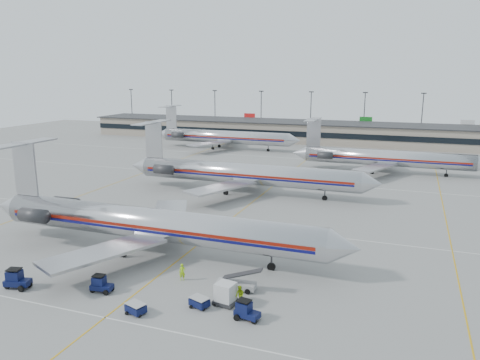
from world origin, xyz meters
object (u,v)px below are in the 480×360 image
at_px(jet_foreground, 148,223).
at_px(belt_loader, 237,283).
at_px(jet_second_row, 241,173).
at_px(uld_container, 226,294).
at_px(tug_center, 101,284).

xyz_separation_m(jet_foreground, belt_loader, (13.55, -5.80, -3.00)).
xyz_separation_m(jet_second_row, uld_container, (13.12, -40.21, -2.53)).
bearing_deg(jet_foreground, jet_second_row, 89.03).
height_order(uld_container, belt_loader, belt_loader).
height_order(tug_center, belt_loader, belt_loader).
bearing_deg(jet_second_row, belt_loader, -70.58).
relative_size(jet_second_row, belt_loader, 10.02).
bearing_deg(uld_container, belt_loader, 100.74).
height_order(jet_second_row, belt_loader, jet_second_row).
bearing_deg(tug_center, jet_foreground, 88.32).
bearing_deg(uld_container, jet_foreground, 155.46).
bearing_deg(jet_foreground, tug_center, -84.25).
xyz_separation_m(jet_foreground, tug_center, (1.10, -10.90, -2.86)).
bearing_deg(belt_loader, uld_container, -92.57).
height_order(jet_second_row, tug_center, jet_second_row).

